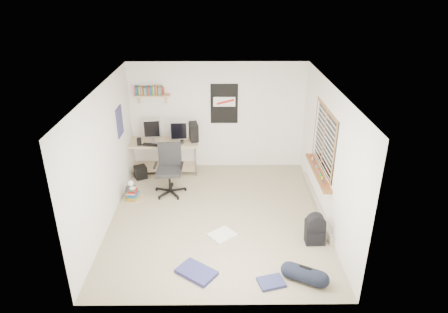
{
  "coord_description": "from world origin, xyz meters",
  "views": [
    {
      "loc": [
        0.07,
        -6.47,
        4.22
      ],
      "look_at": [
        0.13,
        0.19,
        1.17
      ],
      "focal_mm": 32.0,
      "sensor_mm": 36.0,
      "label": 1
    }
  ],
  "objects_px": {
    "backpack": "(315,232)",
    "duffel_bag": "(305,274)",
    "desk": "(163,156)",
    "book_stack": "(132,193)",
    "office_chair": "(169,172)"
  },
  "relations": [
    {
      "from": "office_chair",
      "to": "duffel_bag",
      "type": "xyz_separation_m",
      "value": [
        2.33,
        -2.69,
        -0.35
      ]
    },
    {
      "from": "office_chair",
      "to": "backpack",
      "type": "bearing_deg",
      "value": -31.52
    },
    {
      "from": "desk",
      "to": "book_stack",
      "type": "distance_m",
      "value": 1.43
    },
    {
      "from": "desk",
      "to": "backpack",
      "type": "xyz_separation_m",
      "value": [
        2.97,
        -2.81,
        -0.16
      ]
    },
    {
      "from": "office_chair",
      "to": "book_stack",
      "type": "bearing_deg",
      "value": -161.07
    },
    {
      "from": "backpack",
      "to": "duffel_bag",
      "type": "height_order",
      "value": "backpack"
    },
    {
      "from": "desk",
      "to": "book_stack",
      "type": "bearing_deg",
      "value": -124.38
    },
    {
      "from": "backpack",
      "to": "duffel_bag",
      "type": "relative_size",
      "value": 0.88
    },
    {
      "from": "duffel_bag",
      "to": "backpack",
      "type": "bearing_deg",
      "value": 97.23
    },
    {
      "from": "duffel_bag",
      "to": "book_stack",
      "type": "bearing_deg",
      "value": 168.7
    },
    {
      "from": "office_chair",
      "to": "backpack",
      "type": "height_order",
      "value": "office_chair"
    },
    {
      "from": "duffel_bag",
      "to": "book_stack",
      "type": "relative_size",
      "value": 1.09
    },
    {
      "from": "backpack",
      "to": "duffel_bag",
      "type": "distance_m",
      "value": 1.05
    },
    {
      "from": "duffel_bag",
      "to": "desk",
      "type": "bearing_deg",
      "value": 151.91
    },
    {
      "from": "desk",
      "to": "backpack",
      "type": "relative_size",
      "value": 3.86
    }
  ]
}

